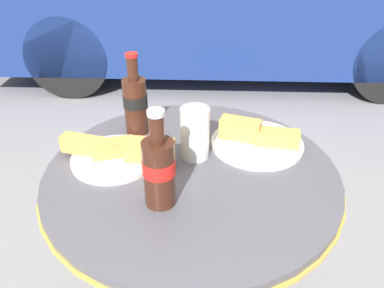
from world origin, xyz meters
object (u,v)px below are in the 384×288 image
(cola_bottle_right, at_px, (159,169))
(drinking_glass, at_px, (195,135))
(bistro_table, at_px, (191,211))
(lunch_plate_far, at_px, (257,139))
(cola_bottle_left, at_px, (135,103))
(lunch_plate_near, at_px, (118,153))

(cola_bottle_right, distance_m, drinking_glass, 0.20)
(bistro_table, xyz_separation_m, lunch_plate_far, (0.18, 0.12, 0.16))
(cola_bottle_right, bearing_deg, lunch_plate_far, 46.37)
(cola_bottle_left, height_order, lunch_plate_far, cola_bottle_left)
(cola_bottle_right, xyz_separation_m, lunch_plate_far, (0.24, 0.25, -0.07))
(bistro_table, bearing_deg, cola_bottle_right, -115.82)
(drinking_glass, distance_m, lunch_plate_near, 0.20)
(bistro_table, relative_size, cola_bottle_right, 3.30)
(lunch_plate_near, relative_size, lunch_plate_far, 1.20)
(drinking_glass, bearing_deg, lunch_plate_near, -170.98)
(bistro_table, xyz_separation_m, lunch_plate_near, (-0.19, 0.03, 0.17))
(lunch_plate_near, height_order, lunch_plate_far, same)
(drinking_glass, xyz_separation_m, lunch_plate_near, (-0.20, -0.03, -0.04))
(lunch_plate_near, bearing_deg, drinking_glass, 9.02)
(lunch_plate_far, bearing_deg, drinking_glass, -160.32)
(cola_bottle_left, distance_m, drinking_glass, 0.21)
(bistro_table, height_order, cola_bottle_left, cola_bottle_left)
(cola_bottle_right, relative_size, lunch_plate_far, 0.89)
(cola_bottle_left, height_order, cola_bottle_right, cola_bottle_left)
(drinking_glass, relative_size, lunch_plate_near, 0.45)
(bistro_table, xyz_separation_m, cola_bottle_left, (-0.17, 0.18, 0.24))
(cola_bottle_right, bearing_deg, cola_bottle_left, 108.36)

